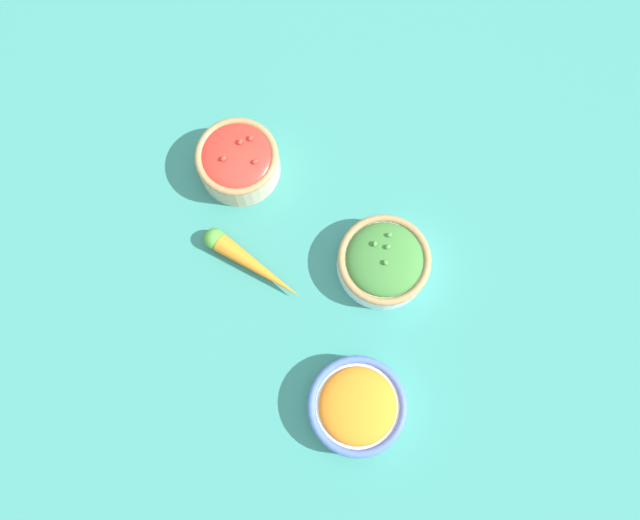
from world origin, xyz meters
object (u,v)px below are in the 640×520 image
at_px(bowl_carrots, 357,406).
at_px(bowl_cherry_tomatoes, 238,161).
at_px(bowl_broccoli, 384,261).
at_px(loose_carrot, 250,262).

height_order(bowl_carrots, bowl_cherry_tomatoes, bowl_cherry_tomatoes).
height_order(bowl_cherry_tomatoes, bowl_broccoli, bowl_cherry_tomatoes).
xyz_separation_m(bowl_carrots, bowl_broccoli, (-0.13, 0.19, 0.00)).
xyz_separation_m(bowl_carrots, loose_carrot, (-0.27, 0.04, -0.01)).
bearing_deg(bowl_cherry_tomatoes, bowl_carrots, -18.54).
bearing_deg(bowl_carrots, bowl_broccoli, 124.09).
distance_m(bowl_carrots, bowl_broccoli, 0.22).
distance_m(bowl_cherry_tomatoes, loose_carrot, 0.17).
relative_size(bowl_cherry_tomatoes, loose_carrot, 0.73).
distance_m(bowl_carrots, bowl_cherry_tomatoes, 0.43).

